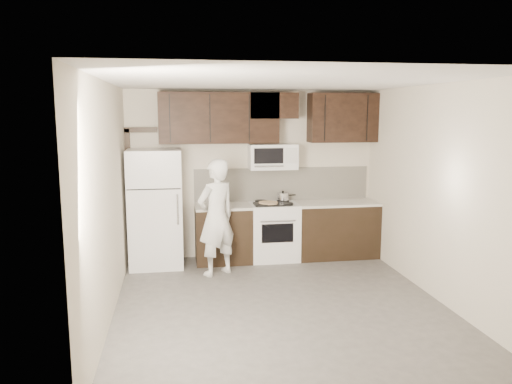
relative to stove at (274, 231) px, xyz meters
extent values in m
plane|color=#504D4B|center=(-0.30, -1.94, -0.46)|extent=(4.50, 4.50, 0.00)
plane|color=beige|center=(-0.30, 0.31, 0.89)|extent=(4.00, 0.00, 4.00)
plane|color=white|center=(-0.30, -1.94, 2.24)|extent=(4.50, 4.50, 0.00)
cube|color=black|center=(-0.81, 0.00, -0.03)|extent=(0.87, 0.62, 0.87)
cube|color=black|center=(1.04, 0.00, -0.03)|extent=(1.32, 0.62, 0.87)
cube|color=beige|center=(-0.81, 0.00, 0.43)|extent=(0.87, 0.64, 0.04)
cube|color=beige|center=(1.04, 0.00, 0.43)|extent=(1.32, 0.64, 0.04)
cube|color=white|center=(0.00, 0.00, -0.02)|extent=(0.76, 0.62, 0.89)
cube|color=white|center=(0.00, 0.00, 0.44)|extent=(0.76, 0.62, 0.02)
cube|color=black|center=(0.00, -0.30, 0.04)|extent=(0.50, 0.01, 0.30)
cylinder|color=silver|center=(0.00, -0.34, 0.24)|extent=(0.55, 0.02, 0.02)
cylinder|color=black|center=(-0.18, -0.15, 0.46)|extent=(0.20, 0.20, 0.03)
cylinder|color=black|center=(0.18, -0.15, 0.46)|extent=(0.20, 0.20, 0.03)
cylinder|color=black|center=(-0.18, 0.15, 0.46)|extent=(0.20, 0.20, 0.03)
cylinder|color=black|center=(0.18, 0.15, 0.46)|extent=(0.20, 0.20, 0.03)
cube|color=silver|center=(0.20, 0.30, 0.72)|extent=(2.90, 0.02, 0.54)
cube|color=black|center=(-0.85, 0.14, 1.80)|extent=(1.85, 0.35, 0.78)
cube|color=black|center=(1.15, 0.14, 1.80)|extent=(1.10, 0.35, 0.78)
cube|color=black|center=(0.00, 0.14, 1.99)|extent=(0.76, 0.35, 0.40)
cube|color=white|center=(0.00, 0.12, 1.19)|extent=(0.76, 0.38, 0.40)
cube|color=black|center=(-0.10, -0.07, 1.22)|extent=(0.46, 0.01, 0.24)
cube|color=silver|center=(0.26, -0.07, 1.22)|extent=(0.18, 0.01, 0.24)
cylinder|color=silver|center=(-0.10, -0.10, 1.06)|extent=(0.46, 0.02, 0.02)
cube|color=white|center=(-1.85, -0.05, 0.44)|extent=(0.80, 0.72, 1.80)
cube|color=black|center=(-1.85, -0.41, 0.79)|extent=(0.77, 0.01, 0.02)
cylinder|color=silver|center=(-1.52, -0.44, 0.49)|extent=(0.03, 0.03, 0.45)
cube|color=black|center=(-2.26, 0.27, 0.59)|extent=(0.08, 0.08, 2.10)
cube|color=black|center=(-2.05, 0.27, 1.62)|extent=(0.50, 0.08, 0.08)
cylinder|color=silver|center=(0.18, 0.15, 0.52)|extent=(0.19, 0.19, 0.15)
sphere|color=black|center=(0.18, 0.15, 0.61)|extent=(0.04, 0.04, 0.04)
cylinder|color=black|center=(0.32, 0.19, 0.54)|extent=(0.18, 0.07, 0.02)
cube|color=black|center=(-0.11, -0.09, 0.46)|extent=(0.45, 0.34, 0.02)
cylinder|color=beige|center=(-0.11, -0.09, 0.48)|extent=(0.31, 0.31, 0.02)
imported|color=silver|center=(-0.97, -0.62, 0.39)|extent=(0.74, 0.67, 1.70)
camera|label=1|loc=(-1.53, -7.66, 1.89)|focal=35.00mm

